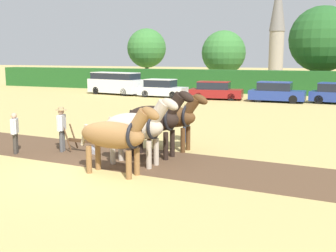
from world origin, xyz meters
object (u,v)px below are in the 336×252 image
object	(u,v)px
tree_left	(224,53)
draft_horse_trail_left	(156,118)
church_spire	(277,23)
farmer_beside_team	(186,120)
parked_car_center_left	(215,91)
draft_horse_lead_right	(137,126)
draft_horse_lead_left	(115,135)
farmer_onlooker_left	(15,130)
tree_far_left	(147,48)
draft_horse_trail_right	(171,117)
parked_car_center	(276,92)
tree_center_left	(322,39)
parked_van	(115,83)
parked_car_left	(162,89)
plow	(85,145)
farmer_at_plow	(62,126)

from	to	relation	value
tree_left	draft_horse_trail_left	world-z (taller)	tree_left
church_spire	farmer_beside_team	distance (m)	56.52
parked_car_center_left	draft_horse_lead_right	bearing A→B (deg)	-87.36
draft_horse_trail_left	farmer_beside_team	xyz separation A→B (m)	(0.11, 2.94, -0.48)
draft_horse_lead_left	farmer_onlooker_left	xyz separation A→B (m)	(-4.89, 1.04, -0.36)
church_spire	draft_horse_trail_left	distance (m)	59.35
tree_left	farmer_beside_team	xyz separation A→B (m)	(6.77, -30.80, -3.05)
tree_far_left	draft_horse_trail_right	bearing A→B (deg)	-63.08
tree_far_left	draft_horse_trail_right	xyz separation A→B (m)	(16.09, -31.68, -3.21)
tree_far_left	parked_car_center	xyz separation A→B (m)	(17.30, -12.50, -3.75)
tree_left	farmer_onlooker_left	xyz separation A→B (m)	(1.60, -35.30, -3.09)
tree_far_left	draft_horse_lead_left	distance (m)	39.08
draft_horse_trail_left	parked_car_center_left	xyz separation A→B (m)	(-3.75, 20.58, -0.69)
farmer_onlooker_left	tree_center_left	bearing A→B (deg)	45.06
parked_car_center_left	church_spire	bearing A→B (deg)	84.21
draft_horse_trail_right	farmer_beside_team	size ratio (longest dim) A/B	1.79
parked_car_center_left	tree_center_left	bearing A→B (deg)	48.39
draft_horse_lead_right	parked_van	distance (m)	26.51
parked_car_center	parked_car_left	bearing A→B (deg)	178.93
draft_horse_lead_right	farmer_onlooker_left	bearing A→B (deg)	-173.19
draft_horse_lead_right	parked_car_center	distance (m)	21.83
draft_horse_trail_right	draft_horse_lead_right	bearing A→B (deg)	-89.87
tree_far_left	church_spire	size ratio (longest dim) A/B	0.41
plow	draft_horse_trail_right	bearing A→B (deg)	36.30
draft_horse_trail_left	draft_horse_lead_left	bearing A→B (deg)	-90.02
draft_horse_trail_right	farmer_onlooker_left	xyz separation A→B (m)	(-5.14, -2.86, -0.43)
tree_far_left	church_spire	xyz separation A→B (m)	(11.55, 25.73, 4.35)
draft_horse_trail_left	farmer_beside_team	size ratio (longest dim) A/B	1.73
tree_left	church_spire	xyz separation A→B (m)	(2.21, 24.97, 4.89)
draft_horse_trail_right	plow	world-z (taller)	draft_horse_trail_right
tree_left	church_spire	size ratio (longest dim) A/B	0.38
tree_center_left	draft_horse_lead_left	distance (m)	34.75
parked_car_left	draft_horse_trail_left	bearing A→B (deg)	-65.57
tree_far_left	tree_center_left	world-z (taller)	tree_center_left
draft_horse_lead_left	plow	bearing A→B (deg)	143.76
parked_van	parked_car_center_left	size ratio (longest dim) A/B	1.23
tree_center_left	farmer_onlooker_left	distance (m)	34.71
farmer_at_plow	parked_car_center	bearing A→B (deg)	59.05
parked_van	parked_car_left	distance (m)	5.17
tree_left	parked_car_center_left	distance (m)	13.87
plow	parked_car_left	distance (m)	22.01
plow	parked_van	size ratio (longest dim) A/B	0.28
farmer_onlooker_left	church_spire	bearing A→B (deg)	59.66
farmer_at_plow	farmer_onlooker_left	bearing A→B (deg)	-163.76
draft_horse_trail_right	plow	distance (m)	3.44
draft_horse_trail_left	parked_car_left	size ratio (longest dim) A/B	0.64
draft_horse_trail_left	farmer_beside_team	bearing A→B (deg)	91.73
tree_center_left	plow	distance (m)	33.19
tree_center_left	farmer_at_plow	bearing A→B (deg)	-103.25
parked_car_left	draft_horse_lead_left	bearing A→B (deg)	-68.27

